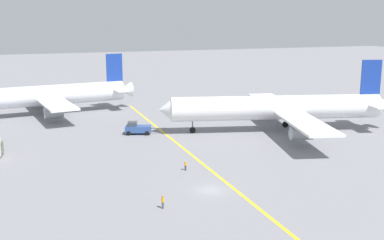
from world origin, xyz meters
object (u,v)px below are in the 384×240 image
object	(u,v)px
airliner_at_gate_left	(41,96)
airliner_being_pushed	(279,108)
pushback_tug	(137,128)
ground_crew_marshaller_foreground	(163,202)
ground_crew_ramp_agent_by_cones	(185,165)

from	to	relation	value
airliner_at_gate_left	airliner_being_pushed	bearing A→B (deg)	-38.80
airliner_at_gate_left	airliner_being_pushed	xyz separation A→B (m)	(46.18, -37.14, 0.25)
pushback_tug	ground_crew_marshaller_foreground	bearing A→B (deg)	-100.51
airliner_being_pushed	ground_crew_ramp_agent_by_cones	xyz separation A→B (m)	(-28.29, -18.18, -4.25)
ground_crew_ramp_agent_by_cones	ground_crew_marshaller_foreground	bearing A→B (deg)	-121.22
ground_crew_ramp_agent_by_cones	pushback_tug	bearing A→B (deg)	91.63
ground_crew_ramp_agent_by_cones	airliner_at_gate_left	bearing A→B (deg)	107.93
pushback_tug	ground_crew_ramp_agent_by_cones	xyz separation A→B (m)	(0.76, -26.66, -0.42)
ground_crew_ramp_agent_by_cones	airliner_being_pushed	bearing A→B (deg)	32.72
airliner_being_pushed	ground_crew_marshaller_foreground	world-z (taller)	airliner_being_pushed
ground_crew_marshaller_foreground	ground_crew_ramp_agent_by_cones	xyz separation A→B (m)	(8.22, 13.56, -0.08)
pushback_tug	ground_crew_marshaller_foreground	world-z (taller)	pushback_tug
airliner_being_pushed	pushback_tug	world-z (taller)	airliner_being_pushed
airliner_being_pushed	ground_crew_ramp_agent_by_cones	bearing A→B (deg)	-147.28
ground_crew_marshaller_foreground	ground_crew_ramp_agent_by_cones	bearing A→B (deg)	58.78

